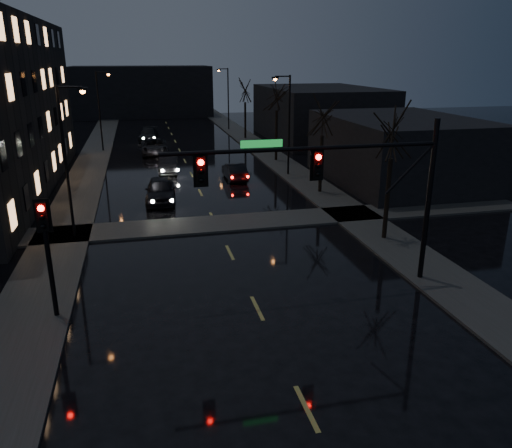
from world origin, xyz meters
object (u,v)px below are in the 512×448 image
oncoming_car_a (160,190)px  oncoming_car_d (148,135)px  oncoming_car_c (154,147)px  lead_car (235,171)px  oncoming_car_b (168,164)px

oncoming_car_a → oncoming_car_d: bearing=94.5°
oncoming_car_a → oncoming_car_c: oncoming_car_a is taller
oncoming_car_c → oncoming_car_d: oncoming_car_c is taller
oncoming_car_d → lead_car: size_ratio=1.20×
oncoming_car_b → lead_car: bearing=-31.9°
oncoming_car_d → oncoming_car_c: bearing=-80.1°
lead_car → oncoming_car_d: bearing=-74.7°
oncoming_car_b → lead_car: (4.99, -3.81, -0.03)m
oncoming_car_b → oncoming_car_c: (-0.82, 8.83, 0.07)m
oncoming_car_b → oncoming_car_c: 8.87m
oncoming_car_c → oncoming_car_d: 8.96m
oncoming_car_a → oncoming_car_c: 17.88m
oncoming_car_c → oncoming_car_d: bearing=92.4°
oncoming_car_b → oncoming_car_d: 17.83m
oncoming_car_a → oncoming_car_b: (1.09, 9.05, -0.11)m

